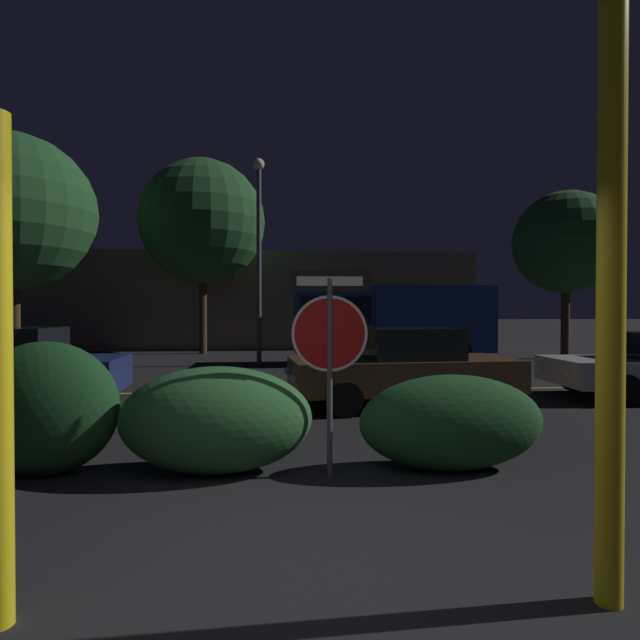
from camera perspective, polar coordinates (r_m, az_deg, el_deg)
name	(u,v)px	position (r m, az deg, el deg)	size (l,w,h in m)	color
ground_plane	(304,585)	(3.59, -1.86, -27.98)	(260.00, 260.00, 0.00)	black
road_center_stripe	(285,391)	(11.11, -4.01, -8.13)	(32.35, 0.12, 0.01)	gold
stop_sign	(330,333)	(5.30, 1.11, -1.46)	(0.86, 0.06, 2.18)	#4C4C51
yellow_pole_right	(611,303)	(3.41, 30.30, 1.66)	(0.16, 0.16, 3.57)	yellow
hedge_bush_1	(45,408)	(6.13, -28.89, -8.83)	(1.53, 0.88, 1.43)	#19421E
hedge_bush_2	(217,420)	(5.60, -11.74, -11.09)	(2.07, 1.03, 1.15)	#2D6633
hedge_bush_3	(451,422)	(5.78, 14.79, -11.24)	(2.05, 0.87, 1.05)	#1E4C23
passing_car_2	(403,367)	(9.47, 9.49, -5.34)	(4.32, 2.20, 1.45)	brown
delivery_truck	(388,320)	(17.30, 7.73, 0.03)	(6.68, 2.49, 2.64)	navy
street_lamp	(259,242)	(16.74, -7.00, 8.82)	(0.38, 0.38, 6.81)	#4C4C51
tree_0	(15,212)	(21.04, -31.54, 10.43)	(5.51, 5.51, 8.05)	#422D1E
tree_1	(566,243)	(21.28, 26.28, 7.91)	(3.88, 3.88, 6.35)	#422D1E
tree_2	(203,222)	(22.11, -13.26, 10.85)	(5.25, 5.25, 8.23)	#422D1E
building_backdrop	(229,301)	(24.95, -10.41, 2.12)	(23.69, 3.35, 4.61)	#7A6B5B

